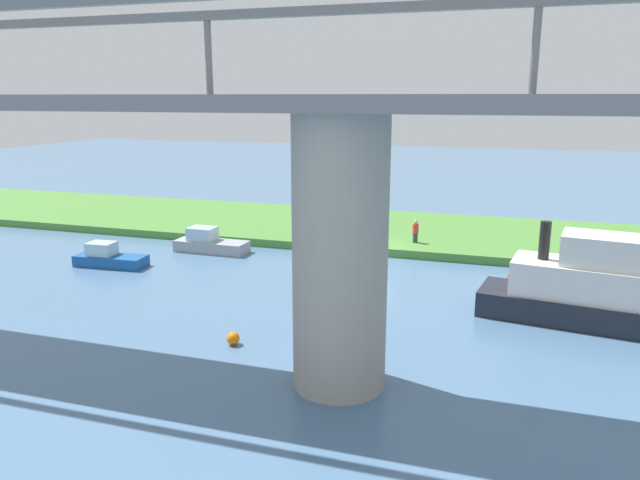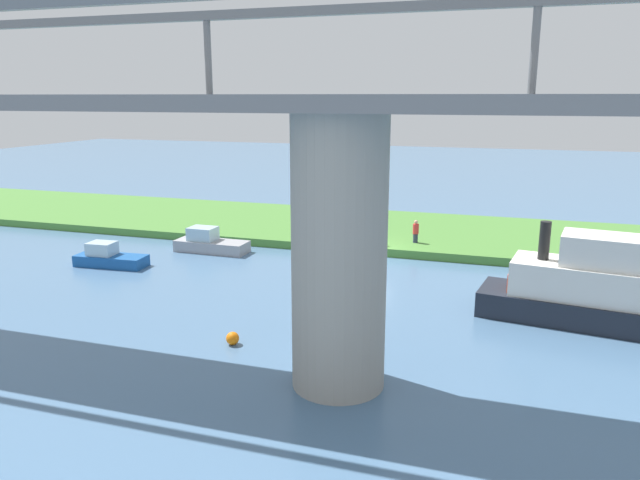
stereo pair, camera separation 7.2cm
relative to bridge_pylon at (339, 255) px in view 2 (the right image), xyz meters
name	(u,v)px [view 2 (the right image)]	position (x,y,z in m)	size (l,w,h in m)	color
ground_plane	(372,256)	(2.58, -16.07, -4.36)	(160.00, 160.00, 0.00)	#4C7093
grassy_bank	(391,231)	(2.58, -22.07, -4.11)	(80.00, 12.00, 0.50)	#4C8438
bridge_pylon	(339,255)	(0.00, 0.00, 0.00)	(2.98, 2.98, 8.71)	#9E998E
bridge_span	(340,95)	(0.00, -0.01, 4.85)	(74.62, 4.30, 3.25)	slate
person_on_bank	(416,231)	(0.36, -18.17, -3.16)	(0.48, 0.48, 1.39)	#2D334C
mooring_post	(380,237)	(2.29, -16.85, -3.38)	(0.20, 0.20, 0.96)	brown
houseboat_blue	(590,288)	(-8.32, -8.32, -2.83)	(8.39, 3.86, 4.13)	#1E232D
riverboat_paddlewheel	(109,258)	(15.97, -9.59, -3.89)	(4.05, 1.67, 1.32)	#195199
skiff_small	(210,243)	(12.16, -14.12, -3.83)	(4.46, 1.65, 1.48)	#99999E
marker_buoy	(233,338)	(4.68, -1.82, -4.11)	(0.50, 0.50, 0.50)	orange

